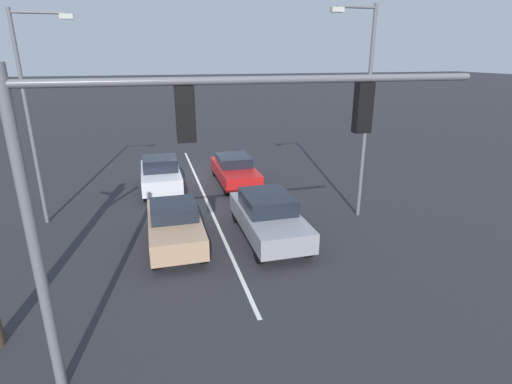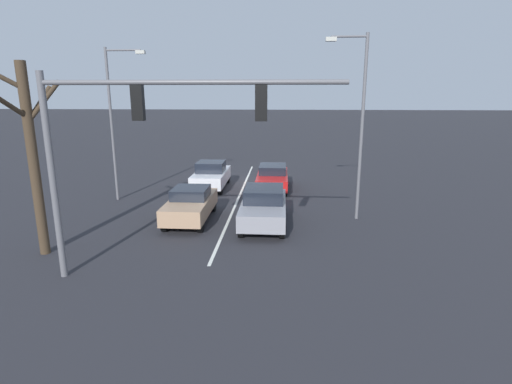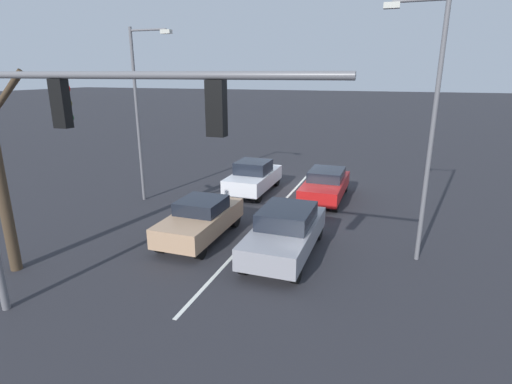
{
  "view_description": "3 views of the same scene",
  "coord_description": "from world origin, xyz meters",
  "px_view_note": "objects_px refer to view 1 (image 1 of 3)",
  "views": [
    {
      "loc": [
        2.26,
        20.2,
        6.16
      ],
      "look_at": [
        -1.46,
        6.51,
        1.29
      ],
      "focal_mm": 28.0,
      "sensor_mm": 36.0,
      "label": 1
    },
    {
      "loc": [
        -2.35,
        24.16,
        5.45
      ],
      "look_at": [
        -1.29,
        8.51,
        1.59
      ],
      "focal_mm": 28.0,
      "sensor_mm": 36.0,
      "label": 2
    },
    {
      "loc": [
        -4.68,
        19.58,
        5.8
      ],
      "look_at": [
        -0.01,
        6.26,
        1.57
      ],
      "focal_mm": 28.0,
      "sensor_mm": 36.0,
      "label": 3
    }
  ],
  "objects_px": {
    "car_tan_midlane_front": "(175,224)",
    "car_red_leftlane_second": "(235,170)",
    "car_gray_leftlane_front": "(268,216)",
    "street_lamp_right_shoulder": "(33,106)",
    "street_lamp_left_shoulder": "(363,102)",
    "traffic_signal_gantry": "(178,157)",
    "car_white_midlane_second": "(161,174)"
  },
  "relations": [
    {
      "from": "car_tan_midlane_front",
      "to": "car_red_leftlane_second",
      "type": "xyz_separation_m",
      "value": [
        -3.43,
        -6.18,
        -0.02
      ]
    },
    {
      "from": "car_gray_leftlane_front",
      "to": "traffic_signal_gantry",
      "type": "xyz_separation_m",
      "value": [
        3.37,
        5.47,
        3.65
      ]
    },
    {
      "from": "car_gray_leftlane_front",
      "to": "street_lamp_left_shoulder",
      "type": "height_order",
      "value": "street_lamp_left_shoulder"
    },
    {
      "from": "car_red_leftlane_second",
      "to": "street_lamp_left_shoulder",
      "type": "height_order",
      "value": "street_lamp_left_shoulder"
    },
    {
      "from": "car_tan_midlane_front",
      "to": "car_gray_leftlane_front",
      "type": "relative_size",
      "value": 0.91
    },
    {
      "from": "car_gray_leftlane_front",
      "to": "car_red_leftlane_second",
      "type": "bearing_deg",
      "value": -91.72
    },
    {
      "from": "car_red_leftlane_second",
      "to": "traffic_signal_gantry",
      "type": "height_order",
      "value": "traffic_signal_gantry"
    },
    {
      "from": "traffic_signal_gantry",
      "to": "street_lamp_left_shoulder",
      "type": "distance_m",
      "value": 9.79
    },
    {
      "from": "car_gray_leftlane_front",
      "to": "car_red_leftlane_second",
      "type": "distance_m",
      "value": 6.46
    },
    {
      "from": "car_gray_leftlane_front",
      "to": "car_white_midlane_second",
      "type": "distance_m",
      "value": 7.31
    },
    {
      "from": "car_gray_leftlane_front",
      "to": "street_lamp_left_shoulder",
      "type": "distance_m",
      "value": 5.51
    },
    {
      "from": "traffic_signal_gantry",
      "to": "street_lamp_right_shoulder",
      "type": "bearing_deg",
      "value": -64.36
    },
    {
      "from": "car_red_leftlane_second",
      "to": "street_lamp_left_shoulder",
      "type": "distance_m",
      "value": 7.59
    },
    {
      "from": "traffic_signal_gantry",
      "to": "street_lamp_left_shoulder",
      "type": "relative_size",
      "value": 1.07
    },
    {
      "from": "car_red_leftlane_second",
      "to": "traffic_signal_gantry",
      "type": "distance_m",
      "value": 12.99
    },
    {
      "from": "street_lamp_right_shoulder",
      "to": "car_white_midlane_second",
      "type": "bearing_deg",
      "value": -145.65
    },
    {
      "from": "car_red_leftlane_second",
      "to": "street_lamp_right_shoulder",
      "type": "xyz_separation_m",
      "value": [
        7.89,
        2.91,
        3.73
      ]
    },
    {
      "from": "car_tan_midlane_front",
      "to": "street_lamp_left_shoulder",
      "type": "bearing_deg",
      "value": -173.85
    },
    {
      "from": "street_lamp_left_shoulder",
      "to": "traffic_signal_gantry",
      "type": "bearing_deg",
      "value": 41.71
    },
    {
      "from": "car_red_leftlane_second",
      "to": "street_lamp_left_shoulder",
      "type": "bearing_deg",
      "value": 124.72
    },
    {
      "from": "car_tan_midlane_front",
      "to": "street_lamp_right_shoulder",
      "type": "distance_m",
      "value": 6.66
    },
    {
      "from": "car_gray_leftlane_front",
      "to": "street_lamp_right_shoulder",
      "type": "bearing_deg",
      "value": -24.75
    },
    {
      "from": "car_gray_leftlane_front",
      "to": "street_lamp_right_shoulder",
      "type": "xyz_separation_m",
      "value": [
        7.69,
        -3.55,
        3.64
      ]
    },
    {
      "from": "street_lamp_right_shoulder",
      "to": "street_lamp_left_shoulder",
      "type": "xyz_separation_m",
      "value": [
        -11.64,
        2.5,
        0.06
      ]
    },
    {
      "from": "car_red_leftlane_second",
      "to": "car_tan_midlane_front",
      "type": "bearing_deg",
      "value": 61.0
    },
    {
      "from": "car_tan_midlane_front",
      "to": "traffic_signal_gantry",
      "type": "bearing_deg",
      "value": 88.68
    },
    {
      "from": "car_white_midlane_second",
      "to": "car_red_leftlane_second",
      "type": "bearing_deg",
      "value": 179.85
    },
    {
      "from": "car_tan_midlane_front",
      "to": "traffic_signal_gantry",
      "type": "distance_m",
      "value": 6.84
    },
    {
      "from": "car_white_midlane_second",
      "to": "street_lamp_left_shoulder",
      "type": "relative_size",
      "value": 0.53
    },
    {
      "from": "car_tan_midlane_front",
      "to": "car_red_leftlane_second",
      "type": "distance_m",
      "value": 7.07
    },
    {
      "from": "traffic_signal_gantry",
      "to": "street_lamp_left_shoulder",
      "type": "bearing_deg",
      "value": -138.29
    },
    {
      "from": "car_tan_midlane_front",
      "to": "car_red_leftlane_second",
      "type": "relative_size",
      "value": 0.95
    }
  ]
}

